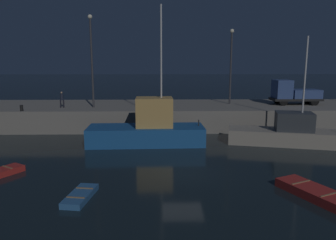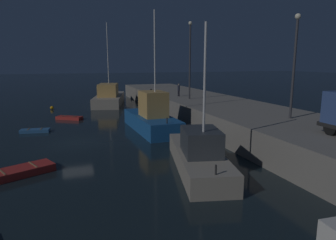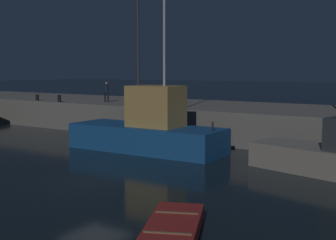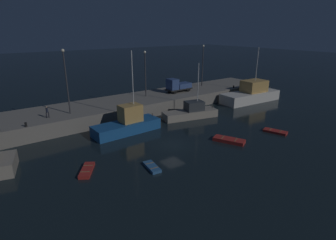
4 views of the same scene
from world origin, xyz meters
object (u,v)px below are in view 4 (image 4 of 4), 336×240
dinghy_orange_near (229,140)px  fishing_boat_white (251,94)px  utility_truck (178,86)px  lamp_post_east (145,70)px  dockworker (47,111)px  fishing_trawler_red (128,124)px  lamp_post_central (203,63)px  lamp_post_west (66,77)px  bollard_east (234,87)px  bollard_west (26,125)px  dinghy_red_small (275,131)px  rowboat_white_mid (87,170)px  fishing_boat_orange (191,112)px  rowboat_blue_far (152,167)px

dinghy_orange_near → fishing_boat_white: bearing=30.9°
fishing_boat_white → utility_truck: size_ratio=2.46×
lamp_post_east → dockworker: (-17.51, -2.70, -3.74)m
fishing_trawler_red → lamp_post_central: size_ratio=1.31×
lamp_post_central → dockworker: (-31.92, -3.42, -4.00)m
lamp_post_west → dinghy_orange_near: bearing=-49.8°
dinghy_orange_near → bollard_east: (18.12, 15.14, 2.21)m
utility_truck → lamp_post_west: bearing=-175.2°
lamp_post_central → bollard_west: lamp_post_central is taller
dinghy_orange_near → lamp_post_east: bearing=90.6°
fishing_boat_white → dinghy_red_small: (-11.34, -13.00, -1.33)m
fishing_trawler_red → lamp_post_west: size_ratio=1.23×
rowboat_white_mid → dinghy_red_small: bearing=-11.0°
fishing_boat_white → lamp_post_west: 34.67m
utility_truck → dinghy_red_small: bearing=-86.6°
fishing_boat_white → rowboat_white_mid: bearing=-167.5°
lamp_post_west → bollard_west: bearing=-159.0°
fishing_boat_white → rowboat_white_mid: 37.51m
dinghy_red_small → lamp_post_west: bearing=139.8°
fishing_boat_orange → lamp_post_east: 11.36m
lamp_post_west → bollard_east: 33.16m
dinghy_red_small → fishing_boat_orange: bearing=113.0°
dockworker → bollard_west: dockworker is taller
lamp_post_east → bollard_west: 21.66m
utility_truck → bollard_west: utility_truck is taller
bollard_east → lamp_post_west: bearing=176.3°
dinghy_orange_near → bollard_east: bollard_east is taller
dinghy_red_small → dockworker: (-25.44, 18.66, 2.95)m
dinghy_orange_near → lamp_post_east: 20.85m
lamp_post_east → rowboat_blue_far: bearing=-120.4°
lamp_post_east → utility_truck: (6.70, -0.75, -3.43)m
fishing_trawler_red → dinghy_red_small: bearing=-36.8°
lamp_post_west → dinghy_red_small: bearing=-40.2°
fishing_trawler_red → dinghy_orange_near: fishing_trawler_red is taller
fishing_boat_white → lamp_post_central: bearing=118.2°
dinghy_orange_near → rowboat_blue_far: dinghy_orange_near is taller
lamp_post_central → dockworker: 32.35m
rowboat_white_mid → bollard_east: (35.66, 11.85, 2.25)m
dinghy_red_small → utility_truck: utility_truck is taller
dinghy_orange_near → lamp_post_east: (-0.20, 19.77, 6.63)m
fishing_trawler_red → lamp_post_east: fishing_trawler_red is taller
dinghy_orange_near → lamp_post_east: size_ratio=0.52×
fishing_boat_white → dinghy_red_small: fishing_boat_white is taller
fishing_boat_white → bollard_east: fishing_boat_white is taller
lamp_post_central → dinghy_orange_near: bearing=-124.7°
dinghy_orange_near → rowboat_white_mid: size_ratio=1.35×
bollard_west → fishing_boat_orange: bearing=-10.5°
fishing_trawler_red → dinghy_orange_near: size_ratio=2.66×
rowboat_white_mid → utility_truck: 28.90m
lamp_post_east → lamp_post_central: 14.43m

